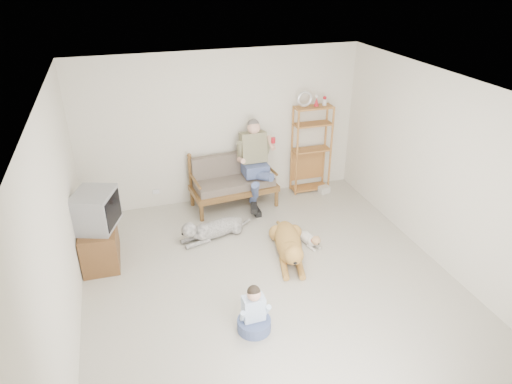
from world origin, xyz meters
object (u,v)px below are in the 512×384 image
object	(u,v)px
golden_retriever	(289,245)
etagere	(311,148)
loveseat	(233,180)
tv_stand	(99,243)

from	to	relation	value
golden_retriever	etagere	bearing A→B (deg)	72.75
loveseat	etagere	xyz separation A→B (m)	(1.55, 0.13, 0.37)
golden_retriever	loveseat	bearing A→B (deg)	115.12
loveseat	golden_retriever	size ratio (longest dim) A/B	1.00
loveseat	tv_stand	size ratio (longest dim) A/B	1.70
loveseat	etagere	world-z (taller)	etagere
etagere	tv_stand	xyz separation A→B (m)	(-3.87, -1.24, -0.55)
etagere	golden_retriever	size ratio (longest dim) A/B	1.25
tv_stand	golden_retriever	bearing A→B (deg)	-13.36
tv_stand	golden_retriever	xyz separation A→B (m)	(2.69, -0.73, -0.11)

